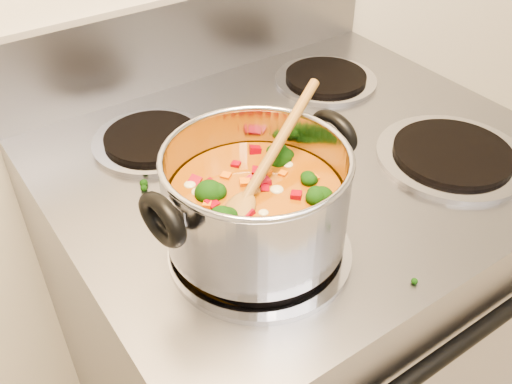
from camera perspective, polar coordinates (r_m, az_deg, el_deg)
electric_range at (r=1.26m, az=3.27°, el=-13.06°), size 0.80×0.72×1.08m
stockpot at (r=0.72m, az=-0.01°, el=-0.83°), size 0.30×0.23×0.14m
wooden_spoon at (r=0.70m, az=0.33°, el=1.64°), size 0.23×0.13×0.10m
cooktop_crumbs at (r=0.81m, az=2.76°, el=-2.16°), size 0.09×0.35×0.01m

